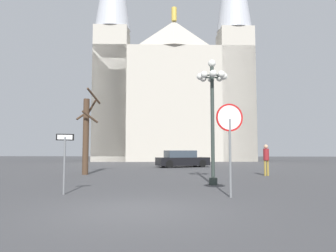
# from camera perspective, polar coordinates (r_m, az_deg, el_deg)

# --- Properties ---
(ground_plane) EXTENTS (120.00, 120.00, 0.00)m
(ground_plane) POSITION_cam_1_polar(r_m,az_deg,el_deg) (7.75, -6.54, -15.56)
(ground_plane) COLOR #424244
(cathedral) EXTENTS (21.45, 12.25, 35.34)m
(cathedral) POSITION_cam_1_polar(r_m,az_deg,el_deg) (42.74, 0.97, 7.96)
(cathedral) COLOR #BCB5A5
(cathedral) RESTS_ON ground
(stop_sign) EXTENTS (0.88, 0.24, 2.96)m
(stop_sign) POSITION_cam_1_polar(r_m,az_deg,el_deg) (9.85, 11.51, -0.75)
(stop_sign) COLOR slate
(stop_sign) RESTS_ON ground
(one_way_arrow_sign) EXTENTS (0.53, 0.28, 2.03)m
(one_way_arrow_sign) POSITION_cam_1_polar(r_m,az_deg,el_deg) (10.83, -18.84, -5.43)
(one_way_arrow_sign) COLOR slate
(one_way_arrow_sign) RESTS_ON ground
(street_lamp) EXTENTS (1.34, 1.34, 5.44)m
(street_lamp) POSITION_cam_1_polar(r_m,az_deg,el_deg) (13.40, 8.31, 5.07)
(street_lamp) COLOR #2D3833
(street_lamp) RESTS_ON ground
(bare_tree) EXTENTS (1.49, 1.48, 5.15)m
(bare_tree) POSITION_cam_1_polar(r_m,az_deg,el_deg) (19.07, -15.09, -1.29)
(bare_tree) COLOR #473323
(bare_tree) RESTS_ON ground
(parked_car_near_black) EXTENTS (4.74, 3.30, 1.43)m
(parked_car_near_black) POSITION_cam_1_polar(r_m,az_deg,el_deg) (26.26, 2.61, -6.26)
(parked_car_near_black) COLOR black
(parked_car_near_black) RESTS_ON ground
(pedestrian_walking) EXTENTS (0.32, 0.32, 1.79)m
(pedestrian_walking) POSITION_cam_1_polar(r_m,az_deg,el_deg) (18.42, 17.94, -5.49)
(pedestrian_walking) COLOR olive
(pedestrian_walking) RESTS_ON ground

